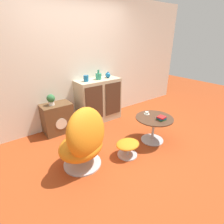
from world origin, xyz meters
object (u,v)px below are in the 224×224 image
coffee_table (154,125)px  book_stack (161,118)px  egg_chair (84,140)px  tv_console (57,118)px  vase_leftmost (86,78)px  ottoman (128,146)px  sideboard (99,100)px  teacup (147,113)px  vase_inner_left (98,76)px  vase_inner_right (108,75)px  potted_plant (51,99)px

coffee_table → book_stack: 0.23m
egg_chair → coffee_table: bearing=-6.0°
tv_console → vase_leftmost: vase_leftmost is taller
ottoman → sideboard: bearing=75.4°
teacup → book_stack: size_ratio=0.70×
sideboard → book_stack: sideboard is taller
book_stack → coffee_table: bearing=100.9°
coffee_table → egg_chair: bearing=174.0°
ottoman → vase_inner_left: bearing=74.8°
vase_inner_right → potted_plant: (-1.31, 0.03, -0.29)m
vase_inner_left → potted_plant: size_ratio=0.96×
vase_inner_right → teacup: (0.04, -1.17, -0.52)m
vase_inner_left → coffee_table: bearing=-77.9°
coffee_table → potted_plant: 1.97m
book_stack → sideboard: bearing=102.6°
tv_console → egg_chair: bearing=-93.1°
vase_inner_left → book_stack: (0.32, -1.49, -0.52)m
egg_chair → ottoman: egg_chair is taller
sideboard → vase_leftmost: 0.61m
sideboard → book_stack: size_ratio=6.66×
ottoman → teacup: bearing=19.5°
potted_plant → vase_leftmost: bearing=-2.2°
vase_leftmost → book_stack: 1.69m
vase_leftmost → vase_inner_right: bearing=0.0°
sideboard → book_stack: 1.52m
tv_console → vase_inner_left: vase_inner_left is taller
sideboard → vase_inner_left: 0.55m
egg_chair → vase_leftmost: (0.75, 1.21, 0.57)m
tv_console → egg_chair: size_ratio=0.62×
ottoman → vase_leftmost: 1.64m
teacup → egg_chair: bearing=-178.2°
coffee_table → vase_inner_right: bearing=91.8°
coffee_table → sideboard: bearing=102.8°
egg_chair → teacup: size_ratio=9.43×
sideboard → vase_inner_left: bearing=13.1°
book_stack → potted_plant: bearing=132.2°
vase_leftmost → ottoman: bearing=-93.2°
sideboard → book_stack: bearing=-77.4°
ottoman → book_stack: 0.77m
vase_inner_right → teacup: bearing=-88.0°
ottoman → vase_inner_right: size_ratio=3.02×
potted_plant → book_stack: size_ratio=1.45×
tv_console → potted_plant: size_ratio=2.81×
coffee_table → teacup: (-0.00, 0.18, 0.17)m
vase_inner_right → teacup: size_ratio=1.27×
coffee_table → vase_inner_right: 1.52m
coffee_table → book_stack: (0.03, -0.13, 0.18)m
tv_console → book_stack: size_ratio=4.09×
potted_plant → ottoman: bearing=-64.8°
egg_chair → vase_inner_left: 1.71m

